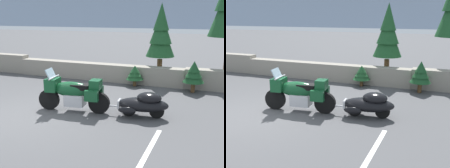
{
  "view_description": "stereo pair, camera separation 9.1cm",
  "coord_description": "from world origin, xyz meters",
  "views": [
    {
      "loc": [
        5.23,
        -6.41,
        2.94
      ],
      "look_at": [
        2.21,
        1.35,
        0.85
      ],
      "focal_mm": 44.2,
      "sensor_mm": 36.0,
      "label": 1
    },
    {
      "loc": [
        5.32,
        -6.37,
        2.94
      ],
      "look_at": [
        2.21,
        1.35,
        0.85
      ],
      "focal_mm": 44.2,
      "sensor_mm": 36.0,
      "label": 2
    }
  ],
  "objects": [
    {
      "name": "ground_plane",
      "position": [
        0.0,
        0.0,
        0.0
      ],
      "size": [
        80.0,
        80.0,
        0.0
      ],
      "primitive_type": "plane",
      "color": "#4C4C4F"
    },
    {
      "name": "pine_sapling_farther",
      "position": [
        4.4,
        4.41,
        0.77
      ],
      "size": [
        0.81,
        0.81,
        1.23
      ],
      "color": "brown",
      "rests_on": "ground"
    },
    {
      "name": "pine_sapling_near",
      "position": [
        2.0,
        4.53,
        0.55
      ],
      "size": [
        0.74,
        0.74,
        0.88
      ],
      "color": "brown",
      "rests_on": "ground"
    },
    {
      "name": "pine_tree_secondary",
      "position": [
        2.76,
        5.85,
        2.17
      ],
      "size": [
        1.28,
        1.28,
        3.47
      ],
      "color": "brown",
      "rests_on": "ground"
    },
    {
      "name": "parking_stripe_marker",
      "position": [
        3.96,
        -1.5,
        0.0
      ],
      "size": [
        0.12,
        3.6,
        0.01
      ],
      "primitive_type": "cube",
      "color": "silver",
      "rests_on": "ground"
    },
    {
      "name": "touring_motorcycle",
      "position": [
        1.13,
        0.79,
        0.62
      ],
      "size": [
        2.31,
        0.93,
        1.33
      ],
      "color": "black",
      "rests_on": "ground"
    },
    {
      "name": "stone_guard_wall",
      "position": [
        -0.04,
        5.05,
        0.42
      ],
      "size": [
        24.0,
        0.59,
        0.94
      ],
      "color": "gray",
      "rests_on": "ground"
    },
    {
      "name": "car_shaped_trailer",
      "position": [
        3.29,
        1.1,
        0.41
      ],
      "size": [
        2.23,
        0.92,
        0.76
      ],
      "color": "black",
      "rests_on": "ground"
    }
  ]
}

